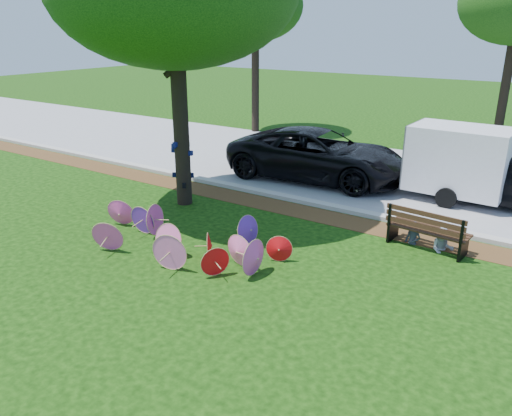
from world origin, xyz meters
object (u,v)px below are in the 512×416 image
(person_left, at_px, (415,223))
(parasol_pile, at_px, (184,237))
(person_right, at_px, (445,229))
(dark_pickup, at_px, (502,176))
(cargo_trailer, at_px, (459,159))
(park_bench, at_px, (429,228))
(black_van, at_px, (318,155))

(person_left, bearing_deg, parasol_pile, -130.76)
(person_right, bearing_deg, dark_pickup, 63.45)
(person_left, bearing_deg, dark_pickup, 84.96)
(cargo_trailer, xyz_separation_m, park_bench, (0.31, -3.95, -0.76))
(parasol_pile, xyz_separation_m, dark_pickup, (5.50, 7.75, 0.45))
(person_left, relative_size, person_right, 0.98)
(dark_pickup, bearing_deg, black_van, 103.23)
(black_van, relative_size, cargo_trailer, 2.21)
(dark_pickup, bearing_deg, park_bench, 174.41)
(black_van, bearing_deg, dark_pickup, -87.08)
(parasol_pile, bearing_deg, person_left, 38.57)
(dark_pickup, bearing_deg, person_left, 169.92)
(parasol_pile, relative_size, park_bench, 2.76)
(parasol_pile, bearing_deg, dark_pickup, 54.66)
(black_van, xyz_separation_m, park_bench, (4.76, -3.64, -0.35))
(cargo_trailer, xyz_separation_m, person_right, (0.66, -3.90, -0.71))
(parasol_pile, xyz_separation_m, person_left, (4.28, 3.41, 0.15))
(black_van, bearing_deg, parasol_pile, 176.40)
(person_left, bearing_deg, person_right, 10.67)
(parasol_pile, height_order, person_left, person_left)
(person_right, bearing_deg, park_bench, 168.43)
(park_bench, xyz_separation_m, person_left, (-0.35, 0.05, 0.04))
(dark_pickup, xyz_separation_m, park_bench, (-0.87, -4.39, -0.33))
(dark_pickup, height_order, person_left, dark_pickup)
(cargo_trailer, bearing_deg, dark_pickup, 22.63)
(black_van, xyz_separation_m, person_right, (5.11, -3.59, -0.30))
(dark_pickup, xyz_separation_m, person_right, (-0.52, -4.34, -0.28))
(dark_pickup, distance_m, person_left, 4.52)
(parasol_pile, relative_size, person_right, 4.84)
(parasol_pile, distance_m, cargo_trailer, 8.54)
(black_van, relative_size, dark_pickup, 1.25)
(parasol_pile, bearing_deg, cargo_trailer, 59.42)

